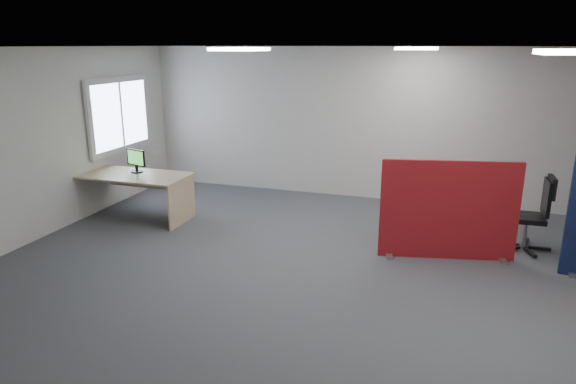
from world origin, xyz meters
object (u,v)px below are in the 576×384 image
(red_divider, at_px, (449,211))
(monitor_second, at_px, (136,160))
(second_desk, at_px, (136,184))
(office_chair, at_px, (537,209))

(red_divider, distance_m, monitor_second, 4.88)
(second_desk, relative_size, monitor_second, 4.30)
(red_divider, bearing_deg, second_desk, 165.75)
(office_chair, bearing_deg, red_divider, -151.83)
(red_divider, xyz_separation_m, office_chair, (1.13, 0.65, -0.06))
(second_desk, bearing_deg, red_divider, -2.37)
(monitor_second, height_order, office_chair, monitor_second)
(red_divider, distance_m, office_chair, 1.30)
(second_desk, relative_size, office_chair, 1.68)
(monitor_second, xyz_separation_m, office_chair, (5.99, 0.35, -0.35))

